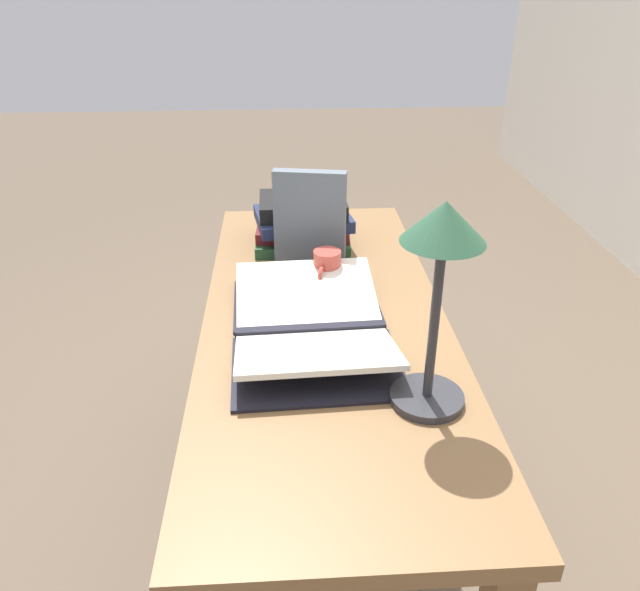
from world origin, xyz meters
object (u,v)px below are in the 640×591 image
open_book (311,326)px  reading_lamp (441,260)px  coffee_mug (327,269)px  book_stack_tall (303,222)px  book_standing_upright (310,220)px

open_book → reading_lamp: size_ratio=1.36×
open_book → coffee_mug: 0.24m
book_stack_tall → reading_lamp: bearing=15.2°
open_book → book_stack_tall: (-0.50, 0.00, 0.05)m
book_standing_upright → open_book: bearing=7.9°
book_stack_tall → reading_lamp: (0.76, 0.21, 0.23)m
book_standing_upright → coffee_mug: bearing=25.8°
reading_lamp → book_stack_tall: bearing=-164.8°
reading_lamp → open_book: bearing=-140.9°
reading_lamp → coffee_mug: reading_lamp is taller
open_book → book_standing_upright: size_ratio=2.05×
book_stack_tall → coffee_mug: 0.28m
open_book → book_standing_upright: 0.38m
book_stack_tall → book_standing_upright: 0.16m
book_standing_upright → book_stack_tall: bearing=-163.9°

